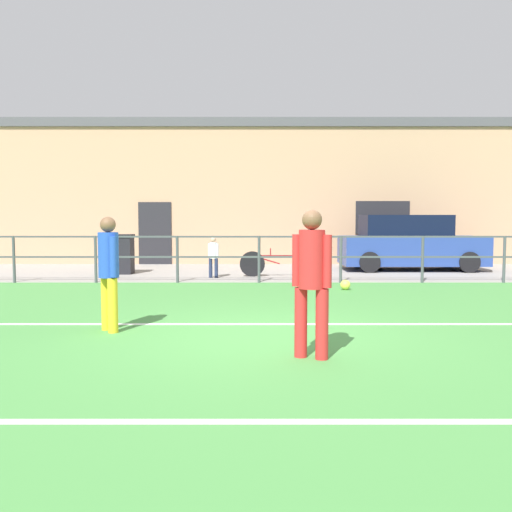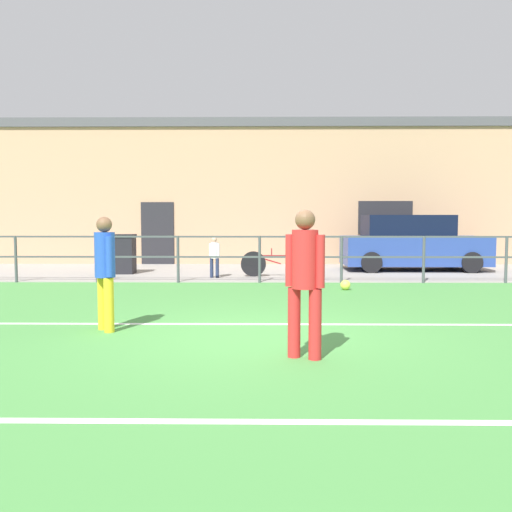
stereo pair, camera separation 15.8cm
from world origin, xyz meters
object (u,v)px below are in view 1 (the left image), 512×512
(trash_bin_0, at_px, (120,254))
(player_winger, at_px, (310,274))
(player_striker, at_px, (107,267))
(parked_car_red, at_px, (408,244))
(spectator_child, at_px, (212,254))
(soccer_ball_spare, at_px, (344,285))
(bicycle_parked_0, at_px, (279,263))

(trash_bin_0, bearing_deg, player_winger, -64.01)
(player_striker, height_order, parked_car_red, parked_car_red)
(spectator_child, bearing_deg, player_striker, 98.81)
(player_winger, distance_m, spectator_child, 8.25)
(soccer_ball_spare, xyz_separation_m, spectator_child, (-3.10, 2.23, 0.52))
(parked_car_red, bearing_deg, bicycle_parked_0, -155.13)
(trash_bin_0, bearing_deg, soccer_ball_spare, -29.27)
(spectator_child, relative_size, trash_bin_0, 0.97)
(player_winger, height_order, spectator_child, player_winger)
(bicycle_parked_0, bearing_deg, parked_car_red, 24.87)
(player_striker, relative_size, soccer_ball_spare, 7.27)
(soccer_ball_spare, bearing_deg, trash_bin_0, 150.73)
(spectator_child, relative_size, bicycle_parked_0, 0.49)
(bicycle_parked_0, bearing_deg, soccer_ball_spare, -61.92)
(bicycle_parked_0, height_order, trash_bin_0, trash_bin_0)
(bicycle_parked_0, xyz_separation_m, trash_bin_0, (-4.43, 0.73, 0.21))
(spectator_child, relative_size, parked_car_red, 0.26)
(spectator_child, bearing_deg, parked_car_red, -142.77)
(soccer_ball_spare, height_order, spectator_child, spectator_child)
(player_striker, xyz_separation_m, soccer_ball_spare, (4.05, 4.37, -0.81))
(player_winger, relative_size, spectator_child, 1.58)
(player_winger, distance_m, bicycle_parked_0, 8.35)
(player_winger, distance_m, trash_bin_0, 10.08)
(soccer_ball_spare, relative_size, parked_car_red, 0.05)
(player_striker, relative_size, bicycle_parked_0, 0.75)
(player_striker, height_order, bicycle_parked_0, player_striker)
(player_striker, xyz_separation_m, trash_bin_0, (-1.72, 7.60, -0.34))
(trash_bin_0, bearing_deg, spectator_child, -20.50)
(player_striker, bearing_deg, parked_car_red, -74.60)
(spectator_child, height_order, parked_car_red, parked_car_red)
(soccer_ball_spare, xyz_separation_m, bicycle_parked_0, (-1.34, 2.50, 0.26))
(player_winger, distance_m, parked_car_red, 10.92)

